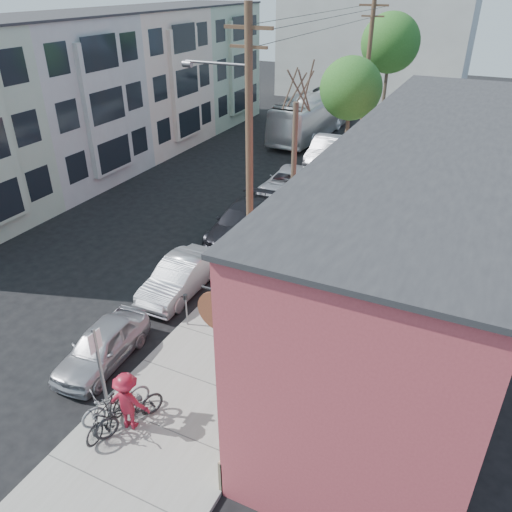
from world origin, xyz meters
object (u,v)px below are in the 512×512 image
at_px(parking_meter_near, 186,305).
at_px(tree_leafy_mid, 351,89).
at_px(patio_chair_b, 250,411).
at_px(patron_green, 250,370).
at_px(parked_bike_a, 107,415).
at_px(tree_bare, 294,171).
at_px(car_3, 289,183).
at_px(car_4, 326,150).
at_px(sign_post, 99,363).
at_px(parked_bike_b, 116,402).
at_px(parking_meter_far, 292,204).
at_px(cyclist, 128,401).
at_px(car_1, 181,277).
at_px(bus, 314,114).
at_px(car_0, 102,346).
at_px(tree_leafy_far, 390,43).
at_px(patio_chair_a, 240,410).
at_px(patron_grey, 280,300).
at_px(utility_pole_near, 248,144).
at_px(car_2, 242,222).

xyz_separation_m(parking_meter_near, tree_leafy_mid, (0.55, 16.80, 4.35)).
xyz_separation_m(tree_leafy_mid, patio_chair_b, (3.38, -19.82, -4.75)).
bearing_deg(patron_green, parked_bike_a, -51.70).
relative_size(tree_bare, car_3, 1.18).
xyz_separation_m(parked_bike_a, car_4, (-2.07, 24.30, 0.16)).
height_order(sign_post, parked_bike_b, sign_post).
distance_m(parking_meter_far, patron_green, 12.25).
bearing_deg(parking_meter_far, car_4, 98.46).
relative_size(patio_chair_b, patron_green, 0.48).
xyz_separation_m(tree_bare, car_4, (-2.00, 11.08, -2.37)).
xyz_separation_m(cyclist, parked_bike_b, (-0.54, 0.12, -0.37)).
relative_size(tree_leafy_mid, parked_bike_a, 4.06).
distance_m(tree_leafy_mid, car_1, 15.78).
relative_size(sign_post, car_3, 0.54).
relative_size(parking_meter_near, bus, 0.11).
xyz_separation_m(patio_chair_b, cyclist, (-2.86, -1.48, 0.45)).
height_order(patio_chair_b, car_0, car_0).
xyz_separation_m(parking_meter_far, car_1, (-1.45, -7.82, -0.28)).
height_order(parking_meter_near, parking_meter_far, same).
xyz_separation_m(tree_bare, patio_chair_b, (3.38, -11.37, -2.60)).
relative_size(tree_leafy_far, patio_chair_b, 9.91).
bearing_deg(car_4, patron_green, -80.28).
relative_size(patio_chair_a, patio_chair_b, 1.00).
relative_size(tree_leafy_mid, patron_grey, 3.56).
height_order(car_0, bus, bus).
bearing_deg(patio_chair_b, car_0, 155.57).
height_order(parking_meter_near, utility_pole_near, utility_pole_near).
bearing_deg(patio_chair_a, patron_green, 96.16).
bearing_deg(car_0, patio_chair_b, -8.51).
distance_m(sign_post, car_4, 23.80).
relative_size(tree_bare, patron_green, 3.33).
distance_m(tree_leafy_far, parked_bike_b, 31.08).
height_order(parking_meter_near, patio_chair_a, parking_meter_near).
bearing_deg(parked_bike_b, sign_post, -164.26).
xyz_separation_m(parking_meter_far, tree_bare, (0.55, -1.33, 2.21)).
xyz_separation_m(car_3, bus, (-3.01, 12.46, 0.87)).
height_order(tree_leafy_far, patio_chair_b, tree_leafy_far).
bearing_deg(patio_chair_b, car_3, 88.20).
distance_m(parking_meter_near, patron_green, 4.04).
xyz_separation_m(patio_chair_b, car_3, (-5.38, 15.89, 0.13)).
height_order(patron_grey, parked_bike_a, patron_grey).
relative_size(parking_meter_near, car_2, 0.23).
relative_size(parking_meter_far, parked_bike_a, 0.72).
height_order(car_3, car_4, car_4).
distance_m(car_0, car_4, 22.08).
relative_size(tree_leafy_far, car_3, 1.68).
bearing_deg(bus, parked_bike_b, -77.67).
height_order(tree_leafy_mid, parked_bike_b, tree_leafy_mid).
bearing_deg(car_1, car_2, 89.37).
bearing_deg(sign_post, parking_meter_far, 90.41).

